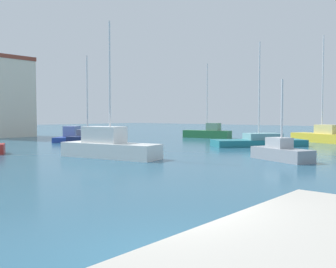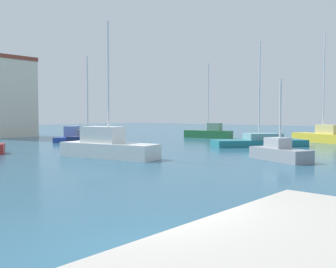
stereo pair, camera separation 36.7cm
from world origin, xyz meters
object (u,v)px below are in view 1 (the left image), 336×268
(motorboat_blue_distant_east, at_px, (74,136))
(sailboat_grey_behind_lamppost, at_px, (281,152))
(sailboat_white_distant_north, at_px, (109,146))
(sailboat_yellow_far_left, at_px, (323,136))
(sailboat_navy_outer_mooring, at_px, (88,138))
(sailboat_teal_far_right, at_px, (259,141))
(sailboat_green_near_pier, at_px, (208,133))

(motorboat_blue_distant_east, relative_size, sailboat_grey_behind_lamppost, 1.52)
(motorboat_blue_distant_east, bearing_deg, sailboat_grey_behind_lamppost, -95.07)
(sailboat_white_distant_north, distance_m, sailboat_yellow_far_left, 24.03)
(motorboat_blue_distant_east, distance_m, sailboat_navy_outer_mooring, 6.77)
(sailboat_white_distant_north, relative_size, sailboat_yellow_far_left, 0.81)
(motorboat_blue_distant_east, bearing_deg, sailboat_yellow_far_left, -54.79)
(sailboat_white_distant_north, relative_size, sailboat_teal_far_right, 0.95)
(motorboat_blue_distant_east, xyz_separation_m, sailboat_navy_outer_mooring, (-2.75, -6.18, 0.13))
(sailboat_green_near_pier, xyz_separation_m, sailboat_navy_outer_mooring, (-16.52, 1.97, -0.06))
(sailboat_yellow_far_left, height_order, sailboat_navy_outer_mooring, sailboat_yellow_far_left)
(sailboat_green_near_pier, bearing_deg, sailboat_teal_far_right, -123.64)
(sailboat_yellow_far_left, height_order, sailboat_grey_behind_lamppost, sailboat_yellow_far_left)
(sailboat_grey_behind_lamppost, bearing_deg, sailboat_teal_far_right, 34.57)
(sailboat_white_distant_north, height_order, sailboat_grey_behind_lamppost, sailboat_white_distant_north)
(sailboat_yellow_far_left, xyz_separation_m, sailboat_navy_outer_mooring, (-17.91, 15.31, -0.08))
(sailboat_teal_far_right, distance_m, motorboat_blue_distant_east, 20.00)
(motorboat_blue_distant_east, xyz_separation_m, sailboat_grey_behind_lamppost, (-2.21, -24.96, 0.05))
(sailboat_white_distant_north, bearing_deg, sailboat_teal_far_right, -11.38)
(sailboat_teal_far_right, height_order, motorboat_blue_distant_east, sailboat_teal_far_right)
(sailboat_green_near_pier, height_order, sailboat_yellow_far_left, sailboat_yellow_far_left)
(sailboat_teal_far_right, relative_size, sailboat_yellow_far_left, 0.85)
(sailboat_navy_outer_mooring, bearing_deg, sailboat_white_distant_north, -119.34)
(sailboat_teal_far_right, height_order, sailboat_yellow_far_left, sailboat_yellow_far_left)
(sailboat_white_distant_north, height_order, sailboat_navy_outer_mooring, sailboat_white_distant_north)
(sailboat_grey_behind_lamppost, distance_m, sailboat_navy_outer_mooring, 18.79)
(sailboat_green_near_pier, relative_size, motorboat_blue_distant_east, 1.21)
(sailboat_yellow_far_left, distance_m, motorboat_blue_distant_east, 26.30)
(sailboat_white_distant_north, xyz_separation_m, sailboat_grey_behind_lamppost, (5.99, -9.08, -0.24))
(sailboat_green_near_pier, distance_m, motorboat_blue_distant_east, 16.00)
(sailboat_green_near_pier, distance_m, sailboat_navy_outer_mooring, 16.63)
(sailboat_teal_far_right, relative_size, sailboat_green_near_pier, 1.02)
(sailboat_white_distant_north, height_order, sailboat_teal_far_right, sailboat_teal_far_right)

